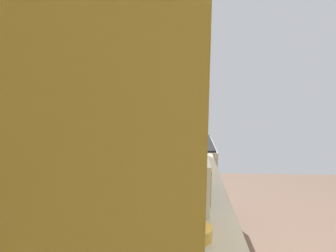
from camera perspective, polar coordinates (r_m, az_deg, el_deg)
wall_back at (r=1.66m, az=-10.35°, el=-1.88°), size 3.78×0.12×2.68m
upper_cabinets at (r=1.19m, az=-4.75°, el=14.49°), size 2.00×0.32×0.56m
oven_range at (r=3.20m, az=2.78°, el=-11.31°), size 0.71×0.69×1.11m
microwave at (r=1.77m, az=1.55°, el=-9.80°), size 0.53×0.39×0.29m
bowl at (r=1.43m, az=6.00°, el=-20.47°), size 0.14×0.14×0.06m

